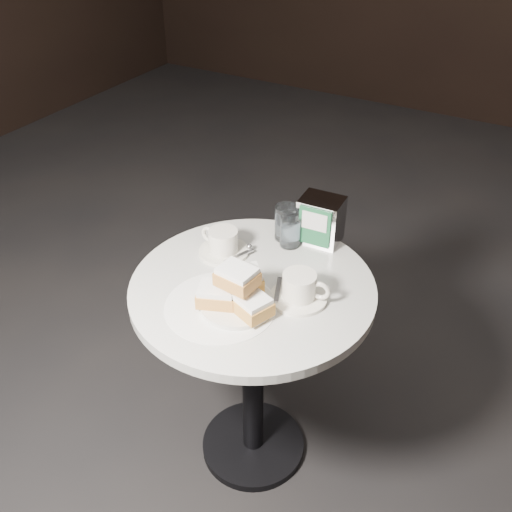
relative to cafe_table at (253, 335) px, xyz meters
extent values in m
plane|color=black|center=(0.00, 0.00, -0.55)|extent=(7.00, 7.00, 0.00)
cylinder|color=black|center=(0.00, 0.00, -0.53)|extent=(0.36, 0.36, 0.03)
cylinder|color=black|center=(0.00, 0.00, -0.18)|extent=(0.07, 0.07, 0.70)
cylinder|color=silver|center=(0.00, 0.00, 0.18)|extent=(0.70, 0.70, 0.03)
cylinder|color=white|center=(-0.03, -0.13, 0.20)|extent=(0.32, 0.32, 0.00)
cylinder|color=silver|center=(0.01, -0.10, 0.21)|extent=(0.21, 0.21, 0.01)
cube|color=gold|center=(-0.04, -0.13, 0.23)|extent=(0.12, 0.11, 0.04)
cube|color=white|center=(-0.04, -0.13, 0.26)|extent=(0.11, 0.10, 0.01)
cube|color=gold|center=(0.07, -0.12, 0.23)|extent=(0.12, 0.11, 0.04)
cube|color=white|center=(0.07, -0.12, 0.26)|extent=(0.11, 0.10, 0.01)
cube|color=gold|center=(0.01, -0.07, 0.26)|extent=(0.13, 0.13, 0.04)
cube|color=white|center=(0.01, -0.07, 0.29)|extent=(0.12, 0.12, 0.01)
cube|color=#C6843D|center=(0.02, -0.11, 0.30)|extent=(0.11, 0.09, 0.04)
cube|color=white|center=(0.02, -0.11, 0.32)|extent=(0.10, 0.08, 0.01)
cylinder|color=silver|center=(-0.15, 0.09, 0.20)|extent=(0.17, 0.17, 0.01)
cylinder|color=silver|center=(-0.15, 0.09, 0.24)|extent=(0.10, 0.10, 0.07)
cylinder|color=#946E51|center=(-0.15, 0.09, 0.27)|extent=(0.09, 0.09, 0.00)
torus|color=beige|center=(-0.21, 0.10, 0.24)|extent=(0.06, 0.02, 0.06)
cube|color=#B2B2B7|center=(-0.09, 0.08, 0.21)|extent=(0.05, 0.10, 0.00)
sphere|color=#B9BABE|center=(-0.09, 0.14, 0.22)|extent=(0.02, 0.02, 0.02)
cylinder|color=white|center=(0.14, 0.01, 0.20)|extent=(0.18, 0.18, 0.01)
cylinder|color=white|center=(0.14, 0.01, 0.24)|extent=(0.10, 0.10, 0.07)
cylinder|color=#7F5F45|center=(0.14, 0.01, 0.27)|extent=(0.09, 0.09, 0.00)
torus|color=beige|center=(0.20, 0.01, 0.24)|extent=(0.06, 0.02, 0.06)
cube|color=silver|center=(0.08, 0.00, 0.21)|extent=(0.05, 0.11, 0.00)
sphere|color=silver|center=(0.08, 0.05, 0.22)|extent=(0.02, 0.02, 0.02)
cylinder|color=white|center=(-0.03, 0.26, 0.25)|extent=(0.07, 0.07, 0.11)
cylinder|color=white|center=(-0.03, 0.26, 0.25)|extent=(0.06, 0.06, 0.10)
cylinder|color=white|center=(0.00, 0.23, 0.25)|extent=(0.07, 0.07, 0.10)
cylinder|color=silver|center=(0.00, 0.23, 0.24)|extent=(0.06, 0.06, 0.09)
cube|color=silver|center=(0.07, 0.30, 0.27)|extent=(0.13, 0.11, 0.15)
cube|color=#1A5D36|center=(0.07, 0.24, 0.28)|extent=(0.10, 0.01, 0.13)
cube|color=silver|center=(0.08, 0.24, 0.30)|extent=(0.08, 0.01, 0.06)
camera|label=1|loc=(0.63, -1.10, 1.20)|focal=40.00mm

